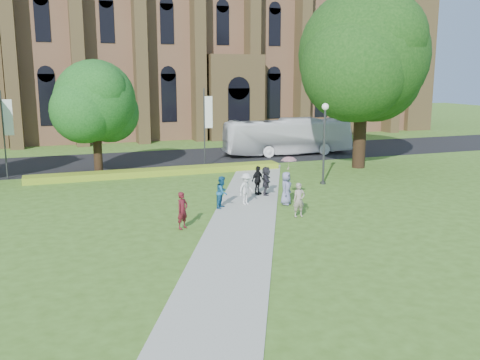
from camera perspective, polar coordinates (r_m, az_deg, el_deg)
name	(u,v)px	position (r m, az deg, el deg)	size (l,w,h in m)	color
ground	(252,220)	(26.52, 1.27, -4.27)	(160.00, 160.00, 0.00)	#40621D
road	(166,159)	(45.34, -7.89, 2.24)	(160.00, 10.00, 0.02)	black
footpath	(245,214)	(27.42, 0.51, -3.70)	(3.20, 30.00, 0.04)	#B2B2A8
flower_hedge	(159,172)	(38.34, -8.68, 0.86)	(18.00, 1.40, 0.45)	gold
cathedral	(211,22)	(66.63, -3.17, 16.44)	(52.60, 18.25, 28.00)	brown
streetlamp	(324,134)	(34.83, 8.99, 4.90)	(0.44, 0.44, 5.24)	#38383D
large_tree	(363,56)	(41.32, 13.01, 12.81)	(9.60, 9.60, 13.20)	#332114
street_tree_1	(95,101)	(38.49, -15.20, 8.14)	(5.60, 5.60, 8.05)	#332114
banner_pole_0	(206,123)	(40.80, -3.67, 6.09)	(0.70, 0.10, 6.00)	#38383D
banner_pole_1	(5,130)	(39.28, -23.76, 4.94)	(0.70, 0.10, 6.00)	#38383D
tour_coach	(288,137)	(47.30, 5.12, 4.64)	(2.67, 11.40, 3.17)	white
pedestrian_0	(182,210)	(24.89, -6.16, -3.23)	(0.63, 0.41, 1.73)	#53131B
pedestrian_1	(222,192)	(28.50, -1.91, -1.30)	(0.84, 0.65, 1.72)	#1A5684
pedestrian_2	(246,189)	(29.22, 0.67, -0.95)	(1.12, 0.65, 1.74)	silver
pedestrian_3	(258,180)	(31.65, 1.89, -0.02)	(1.00, 0.42, 1.71)	black
pedestrian_4	(286,188)	(29.35, 4.94, -0.87)	(0.88, 0.57, 1.81)	slate
pedestrian_5	(266,181)	(31.54, 2.80, -0.08)	(1.57, 0.50, 1.70)	#29272F
pedestrian_6	(299,200)	(26.90, 6.32, -2.13)	(0.63, 0.41, 1.73)	gray
parasol	(289,165)	(29.27, 5.22, 1.62)	(0.83, 0.83, 0.73)	#C68C91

